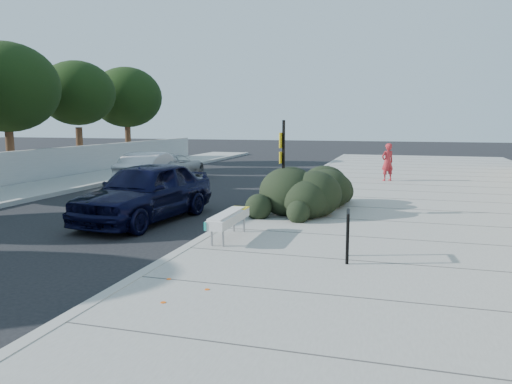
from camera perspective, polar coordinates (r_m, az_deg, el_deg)
ground at (r=10.52m, az=-8.03°, el=-7.09°), size 120.00×120.00×0.00m
sidewalk_near at (r=14.56m, az=21.46°, el=-3.01°), size 11.20×50.00×0.15m
curb_near at (r=15.09m, az=-0.22°, el=-2.02°), size 0.22×50.00×0.17m
curb_far at (r=18.95m, az=-24.10°, el=-0.65°), size 0.22×50.00×0.17m
tree_far_d at (r=24.78m, az=-26.68°, el=10.63°), size 4.60×4.60×6.16m
tree_far_e at (r=28.66m, az=-19.78°, el=10.55°), size 4.00×4.00×5.90m
tree_far_f at (r=32.85m, az=-14.58°, el=10.41°), size 4.40×4.40×6.07m
bench at (r=11.07m, az=-3.14°, el=-3.04°), size 0.40×1.91×0.58m
bike_rack at (r=9.52m, az=10.44°, el=-4.34°), size 0.12×0.64×0.94m
sign_post at (r=13.84m, az=3.10°, el=3.52°), size 0.13×0.30×2.62m
hedge at (r=14.85m, az=5.60°, el=1.05°), size 2.86×4.46×1.55m
sedan_navy at (r=14.03m, az=-12.52°, el=0.05°), size 2.45×5.00×1.64m
wagon_silver at (r=21.77m, az=-11.81°, el=2.63°), size 1.85×4.46×1.44m
suv_silver at (r=23.34m, az=-9.78°, el=2.83°), size 2.35×4.66×1.26m
pedestrian at (r=22.43m, az=14.79°, el=3.33°), size 0.71×0.67×1.63m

